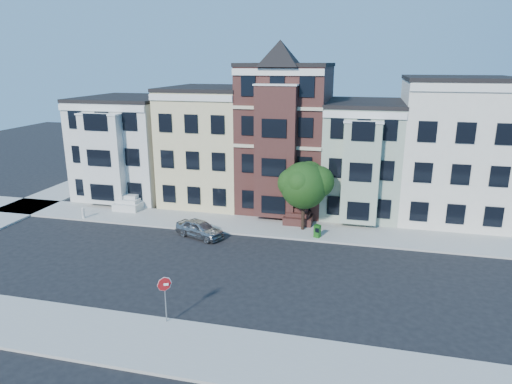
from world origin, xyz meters
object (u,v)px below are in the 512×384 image
(newspaper_box, at_px, (317,231))
(fire_hydrant, at_px, (83,214))
(parked_car, at_px, (200,229))
(stop_sign, at_px, (165,297))
(street_tree, at_px, (304,189))

(newspaper_box, bearing_deg, fire_hydrant, -155.97)
(newspaper_box, xyz_separation_m, fire_hydrant, (-18.92, -0.29, -0.12))
(parked_car, xyz_separation_m, fire_hydrant, (-10.52, 1.33, -0.15))
(newspaper_box, height_order, stop_sign, stop_sign)
(street_tree, bearing_deg, stop_sign, -108.09)
(parked_car, height_order, stop_sign, stop_sign)
(newspaper_box, bearing_deg, stop_sign, -91.50)
(newspaper_box, relative_size, stop_sign, 0.35)
(fire_hydrant, height_order, stop_sign, stop_sign)
(parked_car, distance_m, fire_hydrant, 10.60)
(street_tree, bearing_deg, fire_hydrant, -174.60)
(newspaper_box, relative_size, fire_hydrant, 1.33)
(street_tree, distance_m, fire_hydrant, 17.98)
(parked_car, relative_size, fire_hydrant, 5.43)
(street_tree, xyz_separation_m, newspaper_box, (1.25, -1.38, -2.74))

